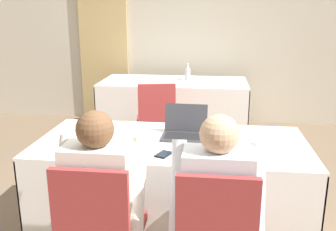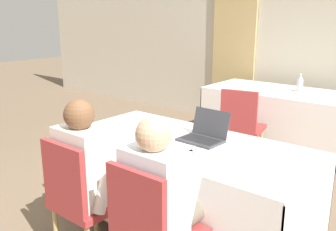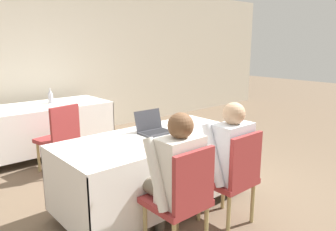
{
  "view_description": "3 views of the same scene",
  "coord_description": "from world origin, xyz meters",
  "views": [
    {
      "loc": [
        0.28,
        -2.5,
        1.64
      ],
      "look_at": [
        0.0,
        -0.22,
        1.0
      ],
      "focal_mm": 40.0,
      "sensor_mm": 36.0,
      "label": 1
    },
    {
      "loc": [
        1.59,
        -2.15,
        1.67
      ],
      "look_at": [
        0.0,
        -0.22,
        1.0
      ],
      "focal_mm": 40.0,
      "sensor_mm": 36.0,
      "label": 2
    },
    {
      "loc": [
        -1.94,
        -2.44,
        1.67
      ],
      "look_at": [
        0.0,
        -0.22,
        1.0
      ],
      "focal_mm": 35.0,
      "sensor_mm": 36.0,
      "label": 3
    }
  ],
  "objects": [
    {
      "name": "paper_centre_table",
      "position": [
        0.03,
        -0.03,
        0.75
      ],
      "size": [
        0.3,
        0.35,
        0.0
      ],
      "rotation": [
        0.0,
        0.0,
        0.35
      ],
      "color": "white",
      "rests_on": "conference_table_near"
    },
    {
      "name": "conference_table_near",
      "position": [
        0.0,
        0.0,
        0.58
      ],
      "size": [
        1.92,
        0.89,
        0.75
      ],
      "color": "white",
      "rests_on": "ground_plane"
    },
    {
      "name": "person_checkered_shirt",
      "position": [
        -0.32,
        -0.65,
        0.65
      ],
      "size": [
        0.5,
        0.52,
        1.16
      ],
      "rotation": [
        0.0,
        0.0,
        3.14
      ],
      "color": "#665B4C",
      "rests_on": "ground_plane"
    },
    {
      "name": "paper_beside_laptop",
      "position": [
        0.26,
        -0.06,
        0.75
      ],
      "size": [
        0.3,
        0.35,
        0.0
      ],
      "rotation": [
        0.0,
        0.0,
        -0.33
      ],
      "color": "white",
      "rests_on": "conference_table_near"
    },
    {
      "name": "wall_back",
      "position": [
        0.0,
        3.14,
        1.35
      ],
      "size": [
        12.0,
        0.06,
        2.7
      ],
      "color": "beige",
      "rests_on": "ground_plane"
    },
    {
      "name": "water_bottle",
      "position": [
        -0.06,
        2.44,
        0.85
      ],
      "size": [
        0.07,
        0.07,
        0.22
      ],
      "color": "#B7B7C1",
      "rests_on": "conference_table_far"
    },
    {
      "name": "curtain_panel",
      "position": [
        -1.38,
        3.08,
        1.33
      ],
      "size": [
        0.74,
        0.04,
        2.65
      ],
      "color": "tan",
      "rests_on": "ground_plane"
    },
    {
      "name": "person_white_shirt",
      "position": [
        0.32,
        -0.65,
        0.65
      ],
      "size": [
        0.5,
        0.52,
        1.16
      ],
      "rotation": [
        0.0,
        0.0,
        3.14
      ],
      "color": "#665B4C",
      "rests_on": "ground_plane"
    },
    {
      "name": "conference_table_far",
      "position": [
        -0.23,
        2.36,
        0.58
      ],
      "size": [
        1.92,
        0.89,
        0.75
      ],
      "color": "white",
      "rests_on": "ground_plane"
    },
    {
      "name": "laptop",
      "position": [
        0.08,
        0.1,
        0.79
      ],
      "size": [
        0.33,
        0.28,
        0.22
      ],
      "rotation": [
        0.0,
        0.0,
        -0.03
      ],
      "color": "#333338",
      "rests_on": "conference_table_near"
    },
    {
      "name": "chair_near_left",
      "position": [
        -0.32,
        -0.75,
        0.49
      ],
      "size": [
        0.44,
        0.44,
        0.9
      ],
      "rotation": [
        0.0,
        0.0,
        3.14
      ],
      "color": "tan",
      "rests_on": "ground_plane"
    },
    {
      "name": "cell_phone",
      "position": [
        -0.02,
        -0.27,
        0.75
      ],
      "size": [
        0.12,
        0.14,
        0.01
      ],
      "rotation": [
        0.0,
        0.0,
        -0.39
      ],
      "color": "black",
      "rests_on": "conference_table_near"
    },
    {
      "name": "chair_far_spare",
      "position": [
        -0.34,
        1.49,
        0.49
      ],
      "size": [
        0.52,
        0.52,
        0.9
      ],
      "rotation": [
        0.0,
        0.0,
        3.34
      ],
      "color": "tan",
      "rests_on": "ground_plane"
    }
  ]
}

